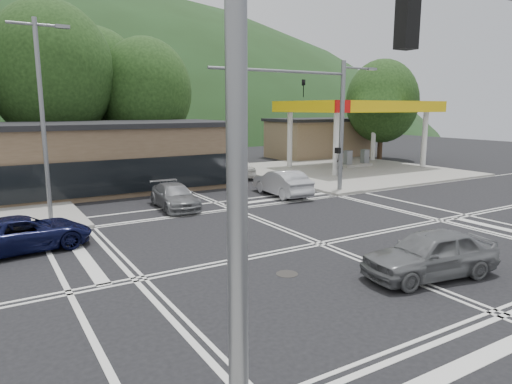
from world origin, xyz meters
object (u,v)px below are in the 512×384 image
car_blue_west (24,234)px  car_grey_center (430,254)px  car_northbound (175,196)px  pedestrian (340,163)px  car_queue_b (237,168)px  car_queue_a (282,183)px

car_blue_west → car_grey_center: 14.19m
car_northbound → pedestrian: 14.87m
car_grey_center → car_northbound: bearing=-157.4°
car_grey_center → car_queue_b: 21.68m
car_queue_a → car_northbound: 6.82m
car_queue_b → pedestrian: pedestrian is taller
car_queue_a → car_northbound: car_queue_a is taller
car_queue_b → car_northbound: 11.05m
car_northbound → car_queue_a: bearing=4.2°
car_queue_a → car_blue_west: bearing=19.8°
car_blue_west → car_queue_b: size_ratio=1.14×
car_blue_west → car_northbound: (7.40, 4.00, -0.02)m
car_queue_b → car_northbound: bearing=51.4°
car_queue_b → car_blue_west: bearing=44.7°
car_queue_a → pedestrian: pedestrian is taller
car_northbound → pedestrian: (14.45, 3.46, 0.48)m
car_blue_west → car_queue_a: size_ratio=1.00×
car_blue_west → pedestrian: pedestrian is taller
car_queue_b → car_northbound: (-7.99, -7.64, -0.06)m
car_grey_center → pedestrian: size_ratio=2.29×
car_queue_a → pedestrian: size_ratio=2.43×
car_grey_center → car_blue_west: bearing=-122.5°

